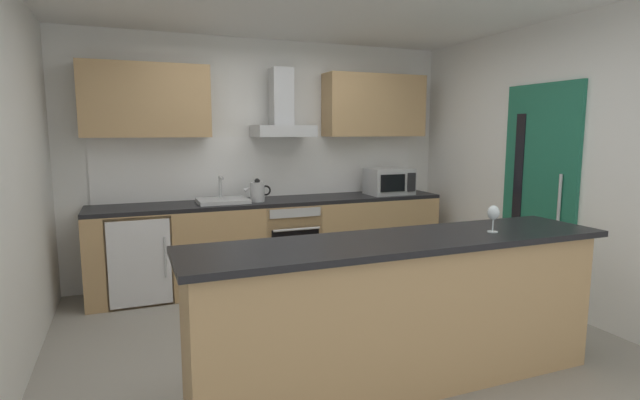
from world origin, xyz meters
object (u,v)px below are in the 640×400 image
Objects in this scene: oven at (287,240)px; microwave at (389,181)px; kettle at (257,191)px; range_hood at (282,115)px; wine_glass at (493,214)px; sink at (223,200)px; refrigerator at (139,256)px.

oven is 1.36m from microwave.
kettle is 0.40× the size of range_hood.
range_hood is 4.05× the size of wine_glass.
sink is at bearing 178.83° from microwave.
microwave reaches higher than wine_glass.
refrigerator is 2.94× the size of kettle.
kettle is at bearing 112.37° from wine_glass.
refrigerator is at bearing 179.47° from microwave.
microwave reaches higher than sink.
wine_glass is (0.65, -2.40, 0.63)m from oven.
sink is (-0.68, 0.01, 0.47)m from oven.
wine_glass is (2.14, -2.39, 0.66)m from refrigerator.
microwave is (2.72, -0.03, 0.62)m from refrigerator.
kettle is at bearing -153.40° from range_hood.
range_hood reaches higher than refrigerator.
kettle is (0.35, -0.04, 0.08)m from sink.
sink is at bearing 0.96° from refrigerator.
sink is at bearing 179.07° from oven.
oven is at bearing 105.09° from wine_glass.
sink is at bearing -170.07° from range_hood.
kettle is at bearing -1.51° from refrigerator.
kettle is (-1.55, -0.01, -0.04)m from microwave.
microwave is at bearing -1.30° from oven.
oven reaches higher than refrigerator.
wine_glass is (-0.58, -2.37, 0.04)m from microwave.
wine_glass reaches higher than oven.
sink is (-1.90, 0.04, -0.12)m from microwave.
sink reaches higher than kettle.
sink reaches higher than oven.
oven is 0.82m from sink.
refrigerator is at bearing -179.04° from sink.
range_hood is (0.68, 0.12, 0.86)m from sink.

